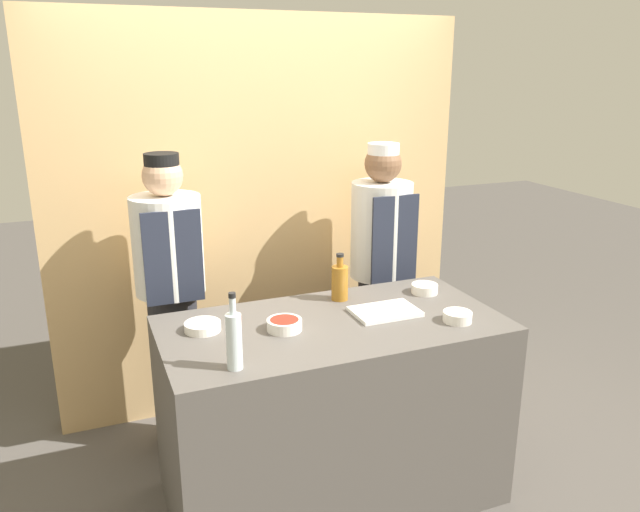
{
  "coord_description": "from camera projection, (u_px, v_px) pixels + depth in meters",
  "views": [
    {
      "loc": [
        -1.07,
        -2.49,
        2.1
      ],
      "look_at": [
        0.0,
        0.16,
        1.23
      ],
      "focal_mm": 35.0,
      "sensor_mm": 36.0,
      "label": 1
    }
  ],
  "objects": [
    {
      "name": "sauce_bowl_yellow",
      "position": [
        425.0,
        288.0,
        3.3
      ],
      "size": [
        0.14,
        0.14,
        0.05
      ],
      "color": "white",
      "rests_on": "counter"
    },
    {
      "name": "sauce_bowl_purple",
      "position": [
        203.0,
        326.0,
        2.83
      ],
      "size": [
        0.17,
        0.17,
        0.04
      ],
      "color": "white",
      "rests_on": "counter"
    },
    {
      "name": "sauce_bowl_brown",
      "position": [
        457.0,
        316.0,
        2.93
      ],
      "size": [
        0.14,
        0.14,
        0.05
      ],
      "color": "white",
      "rests_on": "counter"
    },
    {
      "name": "ground_plane",
      "position": [
        332.0,
        492.0,
        3.2
      ],
      "size": [
        14.0,
        14.0,
        0.0
      ],
      "primitive_type": "plane",
      "color": "#4C4742"
    },
    {
      "name": "bottle_amber",
      "position": [
        340.0,
        282.0,
        3.19
      ],
      "size": [
        0.09,
        0.09,
        0.25
      ],
      "color": "#9E661E",
      "rests_on": "counter"
    },
    {
      "name": "bottle_clear",
      "position": [
        234.0,
        339.0,
        2.45
      ],
      "size": [
        0.06,
        0.06,
        0.32
      ],
      "color": "silver",
      "rests_on": "counter"
    },
    {
      "name": "sauce_bowl_red",
      "position": [
        284.0,
        324.0,
        2.83
      ],
      "size": [
        0.16,
        0.16,
        0.05
      ],
      "color": "white",
      "rests_on": "counter"
    },
    {
      "name": "chef_right",
      "position": [
        380.0,
        269.0,
        3.83
      ],
      "size": [
        0.37,
        0.37,
        1.67
      ],
      "color": "#28282D",
      "rests_on": "ground_plane"
    },
    {
      "name": "chef_left",
      "position": [
        172.0,
        296.0,
        3.37
      ],
      "size": [
        0.37,
        0.37,
        1.68
      ],
      "color": "#28282D",
      "rests_on": "ground_plane"
    },
    {
      "name": "cutting_board",
      "position": [
        385.0,
        312.0,
        3.03
      ],
      "size": [
        0.32,
        0.22,
        0.02
      ],
      "color": "white",
      "rests_on": "counter"
    },
    {
      "name": "counter",
      "position": [
        332.0,
        411.0,
        3.06
      ],
      "size": [
        1.61,
        0.81,
        0.95
      ],
      "color": "#514C47",
      "rests_on": "ground_plane"
    },
    {
      "name": "cabinet_wall",
      "position": [
        260.0,
        216.0,
        3.89
      ],
      "size": [
        2.56,
        0.18,
        2.4
      ],
      "color": "tan",
      "rests_on": "ground_plane"
    }
  ]
}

